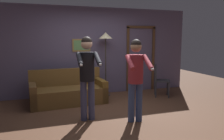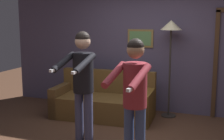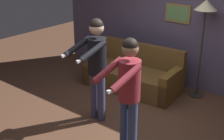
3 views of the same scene
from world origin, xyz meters
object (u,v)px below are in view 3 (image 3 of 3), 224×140
Objects in this scene: person_standing_left at (96,61)px; person_standing_right at (128,86)px; couch at (133,75)px; torchiere_lamp at (205,14)px.

person_standing_left is 1.03× the size of person_standing_right.
person_standing_right is (1.12, -1.75, 0.72)m from couch.
person_standing_left is (-0.94, -1.85, -0.56)m from torchiere_lamp.
person_standing_left is at bearing -116.91° from torchiere_lamp.
torchiere_lamp is (1.17, 0.48, 1.33)m from couch.
couch is 1.05× the size of torchiere_lamp.
person_standing_left is 0.97m from person_standing_right.
person_standing_right is at bearing -57.27° from couch.
couch is 1.18× the size of person_standing_right.
person_standing_right is (-0.04, -2.23, -0.60)m from torchiere_lamp.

